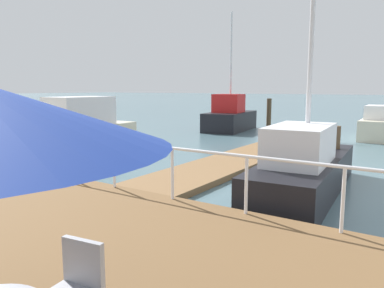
{
  "coord_description": "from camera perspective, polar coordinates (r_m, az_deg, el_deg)",
  "views": [
    {
      "loc": [
        -9.13,
        3.35,
        2.65
      ],
      "look_at": [
        -1.59,
        8.34,
        1.29
      ],
      "focal_mm": 35.21,
      "sensor_mm": 36.0,
      "label": 1
    }
  ],
  "objects": [
    {
      "name": "moored_boat_0",
      "position": [
        23.69,
        5.74,
        4.07
      ],
      "size": [
        4.84,
        2.68,
        7.2
      ],
      "color": "black",
      "rests_on": "ground_plane"
    },
    {
      "name": "moored_boat_4",
      "position": [
        21.98,
        26.49,
        2.52
      ],
      "size": [
        4.42,
        1.74,
        1.75
      ],
      "color": "beige",
      "rests_on": "ground_plane"
    },
    {
      "name": "cafe_chair_0",
      "position": [
        3.69,
        -17.36,
        -19.68
      ],
      "size": [
        0.53,
        0.5,
        0.9
      ],
      "color": "#B7B7BC",
      "rests_on": "boardwalk"
    },
    {
      "name": "dock_piling_1",
      "position": [
        11.75,
        20.8,
        -1.21
      ],
      "size": [
        0.27,
        0.27,
        1.55
      ],
      "primitive_type": "cylinder",
      "color": "brown",
      "rests_on": "ground_plane"
    },
    {
      "name": "boardwalk_railing",
      "position": [
        7.13,
        2.3,
        -2.9
      ],
      "size": [
        0.06,
        24.69,
        1.08
      ],
      "color": "white",
      "rests_on": "boardwalk"
    },
    {
      "name": "moored_boat_3",
      "position": [
        9.81,
        16.63,
        -3.39
      ],
      "size": [
        5.92,
        2.07,
        7.06
      ],
      "color": "black",
      "rests_on": "ground_plane"
    },
    {
      "name": "dock_piling_2",
      "position": [
        23.57,
        11.56,
        4.34
      ],
      "size": [
        0.28,
        0.28,
        2.0
      ],
      "primitive_type": "cylinder",
      "color": "#473826",
      "rests_on": "ground_plane"
    },
    {
      "name": "floating_dock",
      "position": [
        13.2,
        6.16,
        -2.71
      ],
      "size": [
        11.75,
        2.0,
        0.18
      ],
      "primitive_type": "cube",
      "color": "olive",
      "rests_on": "ground_plane"
    },
    {
      "name": "moored_boat_2",
      "position": [
        15.88,
        -18.75,
        1.49
      ],
      "size": [
        7.05,
        2.11,
        2.28
      ],
      "color": "beige",
      "rests_on": "ground_plane"
    }
  ]
}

